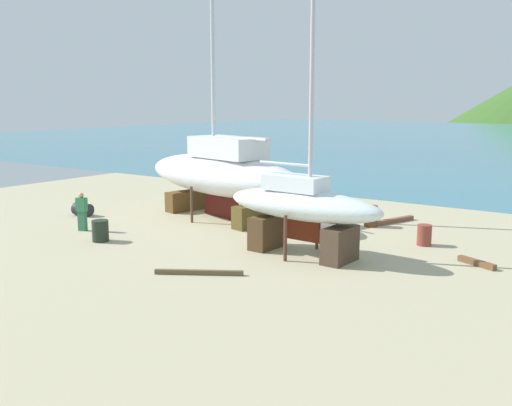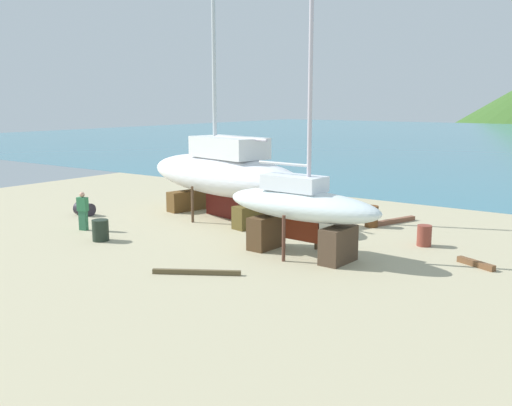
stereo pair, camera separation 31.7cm
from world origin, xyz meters
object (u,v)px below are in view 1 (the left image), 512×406
Objects in this scene: sailboat_far_slipway at (302,207)px; barrel_tipped_center at (424,235)px; barrel_ochre at (100,231)px; worker at (82,211)px; barrel_rust_mid at (371,216)px; barrel_by_slipway at (83,209)px; sailboat_large_starboard at (222,173)px.

barrel_tipped_center is (3.10, 3.79, -1.32)m from sailboat_far_slipway.
sailboat_far_slipway is 12.66× the size of barrel_ochre.
worker is 1.76× the size of barrel_rust_mid.
barrel_by_slipway is 1.12× the size of barrel_ochre.
sailboat_large_starboard is 19.77× the size of barrel_rust_mid.
sailboat_far_slipway is at bearing 87.55° from worker.
barrel_ochre is at bearing 54.77° from worker.
sailboat_far_slipway is 11.29× the size of barrel_by_slipway.
sailboat_large_starboard is 6.55m from barrel_ochre.
barrel_rust_mid is at bearing 114.52° from worker.
barrel_rust_mid is 0.99× the size of barrel_by_slipway.
sailboat_large_starboard reaches higher than barrel_by_slipway.
barrel_rust_mid reaches higher than barrel_tipped_center.
barrel_ochre reaches higher than barrel_tipped_center.
barrel_rust_mid is at bearing 91.78° from sailboat_far_slipway.
sailboat_far_slipway reaches higher than barrel_ochre.
barrel_ochre is (4.65, -2.86, 0.12)m from barrel_by_slipway.
sailboat_large_starboard is at bearing -161.42° from barrel_rust_mid.
barrel_tipped_center is (9.41, 0.28, -1.70)m from sailboat_large_starboard.
sailboat_large_starboard reaches higher than sailboat_far_slipway.
barrel_tipped_center is 0.84× the size of barrel_by_slipway.
barrel_rust_mid is (6.43, 2.16, -1.63)m from sailboat_large_starboard.
barrel_by_slipway is 5.46m from barrel_ochre.
barrel_ochre is (2.06, -0.80, -0.42)m from worker.
worker reaches higher than barrel_rust_mid.
barrel_by_slipway is (-12.12, -5.55, -0.16)m from barrel_rust_mid.
sailboat_large_starboard is 6.98m from barrel_rust_mid.
sailboat_large_starboard is 9.56m from barrel_tipped_center.
worker is 1.74× the size of barrel_by_slipway.
sailboat_far_slipway is at bearing 164.13° from sailboat_large_starboard.
barrel_by_slipway is (-2.59, 2.06, -0.54)m from worker.
worker reaches higher than barrel_by_slipway.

